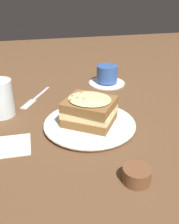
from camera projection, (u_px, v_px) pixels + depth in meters
ground_plane at (92, 132)px, 0.70m from camera, size 2.40×2.40×0.00m
dinner_plate at (90, 124)px, 0.72m from camera, size 0.25×0.25×0.02m
sandwich at (89, 110)px, 0.70m from camera, size 0.17×0.16×0.07m
teacup_with_saucer at (107, 76)px, 1.00m from camera, size 0.14×0.14×0.07m
water_glass at (0, 98)px, 0.76m from camera, size 0.08×0.08×0.11m
fork at (34, 100)px, 0.87m from camera, size 0.11×0.17×0.00m
napkin at (6, 146)px, 0.63m from camera, size 0.12×0.10×0.00m
condiment_pot at (137, 175)px, 0.52m from camera, size 0.06×0.06×0.03m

